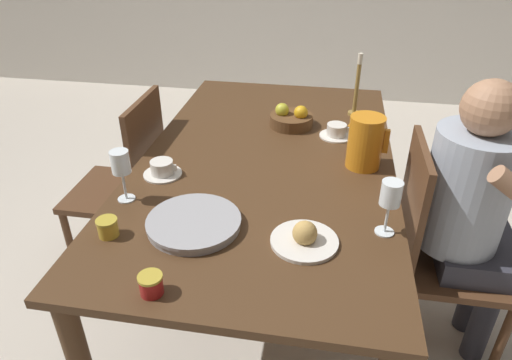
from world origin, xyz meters
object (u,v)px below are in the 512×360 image
object	(u,v)px
chair_person_side	(436,249)
red_pitcher	(365,142)
wine_glass_juice	(121,165)
fruit_bowl	(291,119)
teacup_across	(336,131)
jam_jar_amber	(108,227)
bread_plate	(305,237)
chair_opposite	(128,183)
candlestick_tall	(356,92)
teacup_near_person	(162,169)
person_seated	(473,207)
wine_glass_water	(391,196)
serving_tray	(194,223)
jam_jar_red	(151,283)

from	to	relation	value
chair_person_side	red_pitcher	xyz separation A→B (m)	(-0.31, 0.15, 0.37)
wine_glass_juice	fruit_bowl	bearing A→B (deg)	55.14
wine_glass_juice	teacup_across	size ratio (longest dim) A/B	1.29
chair_person_side	jam_jar_amber	distance (m)	1.23
bread_plate	teacup_across	bearing A→B (deg)	84.17
chair_opposite	candlestick_tall	bearing A→B (deg)	-68.70
red_pitcher	teacup_near_person	distance (m)	0.79
chair_person_side	bread_plate	bearing A→B (deg)	-52.91
wine_glass_juice	candlestick_tall	world-z (taller)	candlestick_tall
wine_glass_juice	fruit_bowl	size ratio (longest dim) A/B	0.95
candlestick_tall	bread_plate	bearing A→B (deg)	-98.72
person_seated	candlestick_tall	xyz separation A→B (m)	(-0.43, 0.67, 0.17)
wine_glass_water	teacup_across	world-z (taller)	wine_glass_water
serving_tray	chair_person_side	bearing A→B (deg)	22.58
red_pitcher	teacup_near_person	world-z (taller)	red_pitcher
teacup_near_person	bread_plate	xyz separation A→B (m)	(0.57, -0.32, -0.00)
candlestick_tall	teacup_across	bearing A→B (deg)	-106.76
wine_glass_water	teacup_across	distance (m)	0.71
wine_glass_juice	jam_jar_red	bearing A→B (deg)	-58.66
chair_opposite	wine_glass_water	size ratio (longest dim) A/B	4.90
jam_jar_amber	wine_glass_juice	bearing A→B (deg)	98.35
teacup_near_person	bread_plate	distance (m)	0.66
teacup_near_person	fruit_bowl	bearing A→B (deg)	50.93
chair_person_side	wine_glass_water	size ratio (longest dim) A/B	4.90
teacup_across	jam_jar_red	size ratio (longest dim) A/B	2.23
jam_jar_red	bread_plate	bearing A→B (deg)	36.22
wine_glass_water	teacup_near_person	xyz separation A→B (m)	(-0.82, 0.23, -0.11)
chair_opposite	teacup_near_person	distance (m)	0.54
red_pitcher	jam_jar_red	world-z (taller)	red_pitcher
chair_opposite	fruit_bowl	bearing A→B (deg)	-73.68
candlestick_tall	serving_tray	bearing A→B (deg)	-116.73
chair_person_side	wine_glass_water	distance (m)	0.55
wine_glass_juice	bread_plate	size ratio (longest dim) A/B	0.91
fruit_bowl	chair_person_side	bearing A→B (deg)	-37.56
chair_person_side	fruit_bowl	bearing A→B (deg)	-127.56
person_seated	fruit_bowl	bearing A→B (deg)	-123.88
teacup_near_person	red_pitcher	bearing A→B (deg)	14.99
chair_person_side	teacup_across	xyz separation A→B (m)	(-0.42, 0.40, 0.29)
red_pitcher	jam_jar_red	size ratio (longest dim) A/B	3.16
fruit_bowl	candlestick_tall	size ratio (longest dim) A/B	0.66
jam_jar_amber	bread_plate	bearing A→B (deg)	6.30
person_seated	serving_tray	size ratio (longest dim) A/B	3.81
serving_tray	teacup_across	bearing A→B (deg)	60.06
bread_plate	fruit_bowl	bearing A→B (deg)	98.68
candlestick_tall	jam_jar_red	bearing A→B (deg)	-112.26
wine_glass_juice	teacup_across	xyz separation A→B (m)	(0.72, 0.64, -0.11)
chair_person_side	red_pitcher	size ratio (longest dim) A/B	4.36
chair_opposite	teacup_across	xyz separation A→B (m)	(0.97, 0.14, 0.29)
wine_glass_juice	teacup_across	distance (m)	0.97
chair_opposite	jam_jar_red	distance (m)	1.09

